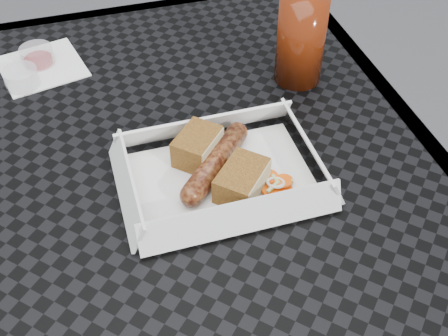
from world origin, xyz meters
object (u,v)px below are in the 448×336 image
object	(u,v)px
food_tray	(222,178)
drink_glass	(301,39)
bratwurst	(215,162)
patio_table	(140,199)

from	to	relation	value
food_tray	drink_glass	size ratio (longest dim) A/B	1.64
drink_glass	bratwurst	bearing A→B (deg)	-137.49
bratwurst	drink_glass	xyz separation A→B (m)	(0.17, 0.16, 0.05)
patio_table	bratwurst	size ratio (longest dim) A/B	6.71
patio_table	bratwurst	bearing A→B (deg)	-28.58
patio_table	food_tray	size ratio (longest dim) A/B	3.64
drink_glass	patio_table	bearing A→B (deg)	-158.36
patio_table	drink_glass	world-z (taller)	drink_glass
bratwurst	drink_glass	world-z (taller)	drink_glass
patio_table	food_tray	distance (m)	0.14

